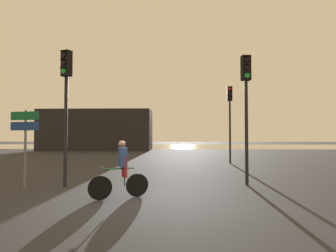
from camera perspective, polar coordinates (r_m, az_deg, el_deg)
ground_plane at (r=7.60m, az=-4.94°, el=-15.51°), size 120.00×120.00×0.00m
water_strip at (r=40.56m, az=0.33°, el=-4.44°), size 80.00×16.00×0.01m
distant_building at (r=31.86m, az=-15.25°, el=-0.85°), size 12.78×4.00×4.69m
traffic_light_near_right at (r=9.88m, az=16.65°, el=6.49°), size 0.34×0.36×4.64m
traffic_light_far_right at (r=16.93m, az=13.31°, el=3.38°), size 0.35×0.37×4.83m
traffic_light_near_left at (r=9.82m, az=-21.31°, el=6.88°), size 0.39×0.41×4.72m
direction_sign_post at (r=9.81m, az=-28.70°, el=-1.63°), size 1.08×0.28×2.60m
cyclist at (r=7.62m, az=-10.10°, el=-9.18°), size 1.58×0.78×1.62m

